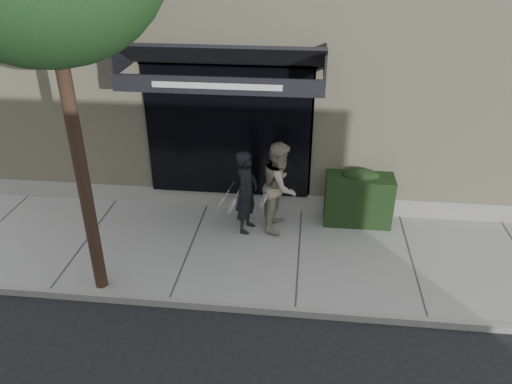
# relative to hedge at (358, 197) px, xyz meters

# --- Properties ---
(ground) EXTENTS (80.00, 80.00, 0.00)m
(ground) POSITION_rel_hedge_xyz_m (-1.10, -1.25, -0.66)
(ground) COLOR black
(ground) RESTS_ON ground
(sidewalk) EXTENTS (20.00, 3.00, 0.12)m
(sidewalk) POSITION_rel_hedge_xyz_m (-1.10, -1.25, -0.60)
(sidewalk) COLOR #979692
(sidewalk) RESTS_ON ground
(curb) EXTENTS (20.00, 0.10, 0.14)m
(curb) POSITION_rel_hedge_xyz_m (-1.10, -2.80, -0.59)
(curb) COLOR gray
(curb) RESTS_ON ground
(building_facade) EXTENTS (14.30, 8.04, 5.64)m
(building_facade) POSITION_rel_hedge_xyz_m (-1.11, 3.71, 2.08)
(building_facade) COLOR beige
(building_facade) RESTS_ON ground
(hedge) EXTENTS (1.30, 0.70, 1.14)m
(hedge) POSITION_rel_hedge_xyz_m (0.00, 0.00, 0.00)
(hedge) COLOR black
(hedge) RESTS_ON sidewalk
(pedestrian_front) EXTENTS (0.78, 0.85, 1.64)m
(pedestrian_front) POSITION_rel_hedge_xyz_m (-2.14, -0.58, 0.28)
(pedestrian_front) COLOR black
(pedestrian_front) RESTS_ON sidewalk
(pedestrian_back) EXTENTS (0.77, 0.96, 1.77)m
(pedestrian_back) POSITION_rel_hedge_xyz_m (-1.53, -0.39, 0.35)
(pedestrian_back) COLOR #AEA58B
(pedestrian_back) RESTS_ON sidewalk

